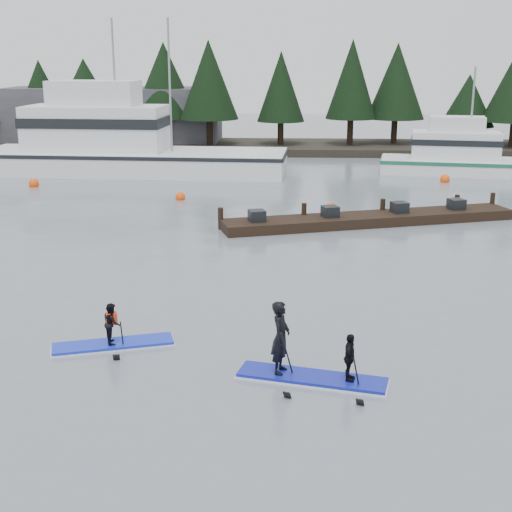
{
  "coord_description": "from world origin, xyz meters",
  "views": [
    {
      "loc": [
        1.12,
        -17.23,
        7.69
      ],
      "look_at": [
        0.0,
        6.0,
        1.1
      ],
      "focal_mm": 50.0,
      "sensor_mm": 36.0,
      "label": 1
    }
  ],
  "objects_px": {
    "floating_dock": "(370,219)",
    "paddleboard_solo": "(113,334)",
    "fishing_boat_medium": "(472,166)",
    "fishing_boat_large": "(124,160)",
    "paddleboard_duo": "(305,355)"
  },
  "relations": [
    {
      "from": "fishing_boat_large",
      "to": "floating_dock",
      "type": "bearing_deg",
      "value": -41.11
    },
    {
      "from": "fishing_boat_medium",
      "to": "paddleboard_solo",
      "type": "distance_m",
      "value": 34.46
    },
    {
      "from": "fishing_boat_medium",
      "to": "floating_dock",
      "type": "height_order",
      "value": "fishing_boat_medium"
    },
    {
      "from": "fishing_boat_large",
      "to": "fishing_boat_medium",
      "type": "relative_size",
      "value": 1.59
    },
    {
      "from": "fishing_boat_large",
      "to": "paddleboard_duo",
      "type": "relative_size",
      "value": 5.52
    },
    {
      "from": "paddleboard_solo",
      "to": "paddleboard_duo",
      "type": "bearing_deg",
      "value": -36.51
    },
    {
      "from": "floating_dock",
      "to": "paddleboard_solo",
      "type": "distance_m",
      "value": 17.31
    },
    {
      "from": "fishing_boat_medium",
      "to": "floating_dock",
      "type": "distance_m",
      "value": 17.16
    },
    {
      "from": "paddleboard_duo",
      "to": "floating_dock",
      "type": "bearing_deg",
      "value": 92.17
    },
    {
      "from": "fishing_boat_medium",
      "to": "paddleboard_duo",
      "type": "xyz_separation_m",
      "value": [
        -11.67,
        -31.87,
        0.11
      ]
    },
    {
      "from": "floating_dock",
      "to": "paddleboard_solo",
      "type": "height_order",
      "value": "paddleboard_solo"
    },
    {
      "from": "paddleboard_solo",
      "to": "fishing_boat_medium",
      "type": "bearing_deg",
      "value": 43.41
    },
    {
      "from": "fishing_boat_large",
      "to": "floating_dock",
      "type": "xyz_separation_m",
      "value": [
        14.94,
        -14.52,
        -0.64
      ]
    },
    {
      "from": "fishing_boat_large",
      "to": "fishing_boat_medium",
      "type": "bearing_deg",
      "value": 4.27
    },
    {
      "from": "fishing_boat_medium",
      "to": "fishing_boat_large",
      "type": "bearing_deg",
      "value": -169.43
    }
  ]
}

